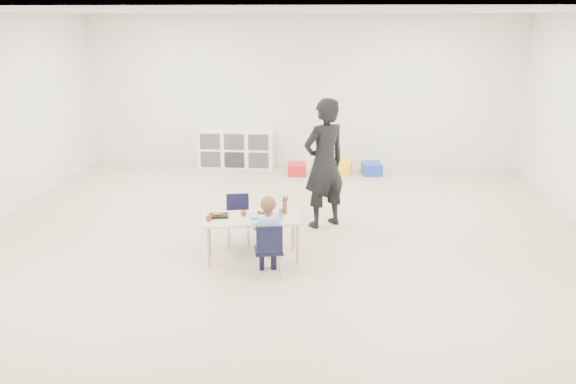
# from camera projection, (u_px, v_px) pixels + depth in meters

# --- Properties ---
(room) EXTENTS (9.00, 9.02, 2.80)m
(room) POSITION_uv_depth(u_px,v_px,m) (271.00, 140.00, 6.92)
(room) COLOR #BDAC91
(room) RESTS_ON ground
(table) EXTENTS (1.22, 0.78, 0.52)m
(table) POSITION_uv_depth(u_px,v_px,m) (253.00, 238.00, 7.10)
(table) COLOR beige
(table) RESTS_ON ground
(chair_near) EXTENTS (0.35, 0.34, 0.62)m
(chair_near) POSITION_uv_depth(u_px,v_px,m) (269.00, 249.00, 6.63)
(chair_near) COLOR black
(chair_near) RESTS_ON ground
(chair_far) EXTENTS (0.35, 0.34, 0.62)m
(chair_far) POSITION_uv_depth(u_px,v_px,m) (238.00, 221.00, 7.55)
(chair_far) COLOR black
(chair_far) RESTS_ON ground
(child) EXTENTS (0.49, 0.49, 0.98)m
(child) POSITION_uv_depth(u_px,v_px,m) (268.00, 234.00, 6.58)
(child) COLOR #ABC4E8
(child) RESTS_ON chair_near
(lunch_tray_near) EXTENTS (0.25, 0.20, 0.03)m
(lunch_tray_near) POSITION_uv_depth(u_px,v_px,m) (263.00, 214.00, 7.11)
(lunch_tray_near) COLOR black
(lunch_tray_near) RESTS_ON table
(lunch_tray_far) EXTENTS (0.25, 0.20, 0.03)m
(lunch_tray_far) POSITION_uv_depth(u_px,v_px,m) (218.00, 216.00, 7.04)
(lunch_tray_far) COLOR black
(lunch_tray_far) RESTS_ON table
(milk_carton) EXTENTS (0.08, 0.08, 0.10)m
(milk_carton) POSITION_uv_depth(u_px,v_px,m) (254.00, 216.00, 6.93)
(milk_carton) COLOR white
(milk_carton) RESTS_ON table
(bread_roll) EXTENTS (0.09, 0.09, 0.07)m
(bread_roll) POSITION_uv_depth(u_px,v_px,m) (279.00, 216.00, 6.99)
(bread_roll) COLOR tan
(bread_roll) RESTS_ON table
(apple_near) EXTENTS (0.07, 0.07, 0.07)m
(apple_near) POSITION_uv_depth(u_px,v_px,m) (244.00, 213.00, 7.07)
(apple_near) COLOR #A0240E
(apple_near) RESTS_ON table
(apple_far) EXTENTS (0.07, 0.07, 0.07)m
(apple_far) POSITION_uv_depth(u_px,v_px,m) (208.00, 218.00, 6.90)
(apple_far) COLOR #A0240E
(apple_far) RESTS_ON table
(cubby_shelf) EXTENTS (1.40, 0.40, 0.70)m
(cubby_shelf) POSITION_uv_depth(u_px,v_px,m) (236.00, 149.00, 11.42)
(cubby_shelf) COLOR white
(cubby_shelf) RESTS_ON ground
(adult) EXTENTS (0.76, 0.72, 1.74)m
(adult) POSITION_uv_depth(u_px,v_px,m) (324.00, 163.00, 8.08)
(adult) COLOR black
(adult) RESTS_ON ground
(bin_red) EXTENTS (0.35, 0.44, 0.20)m
(bin_red) POSITION_uv_depth(u_px,v_px,m) (297.00, 169.00, 10.94)
(bin_red) COLOR red
(bin_red) RESTS_ON ground
(bin_yellow) EXTENTS (0.42, 0.51, 0.24)m
(bin_yellow) POSITION_uv_depth(u_px,v_px,m) (341.00, 167.00, 11.01)
(bin_yellow) COLOR yellow
(bin_yellow) RESTS_ON ground
(bin_blue) EXTENTS (0.38, 0.47, 0.21)m
(bin_blue) POSITION_uv_depth(u_px,v_px,m) (372.00, 168.00, 10.96)
(bin_blue) COLOR #1739AD
(bin_blue) RESTS_ON ground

